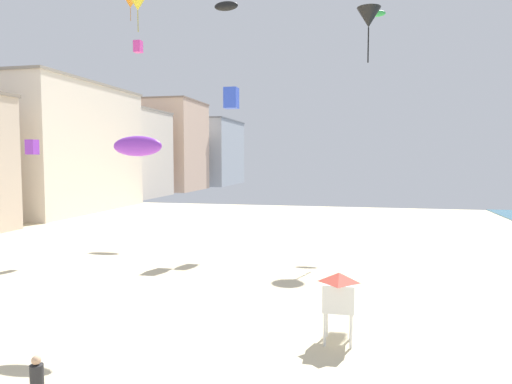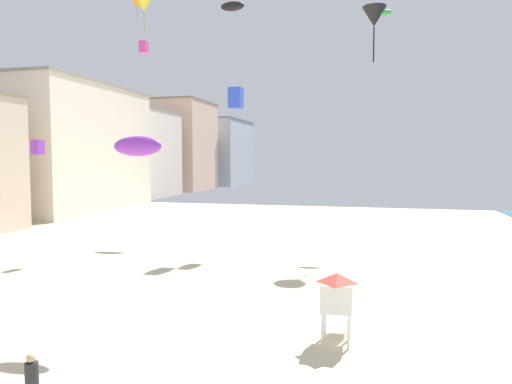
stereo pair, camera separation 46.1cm
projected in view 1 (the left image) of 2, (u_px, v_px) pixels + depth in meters
The scene contains 15 objects.
boardwalk_hotel_mid at pixel (51, 148), 58.40m from camera, with size 14.30×22.05×15.68m.
boardwalk_hotel_far at pixel (130, 154), 78.41m from camera, with size 10.31×13.62×14.54m.
boardwalk_hotel_distant at pixel (170, 146), 95.06m from camera, with size 11.96×15.16×18.03m.
boardwalk_hotel_furthest at pixel (204, 152), 115.75m from camera, with size 15.63×21.22×15.81m.
kite_flyer at pixel (37, 383), 11.84m from camera, with size 0.34×0.34×1.64m.
lifeguard_stand at pixel (339, 292), 16.66m from camera, with size 1.10×1.10×2.55m.
kite_purple_box at pixel (32, 147), 27.21m from camera, with size 0.55×0.55×0.87m.
kite_black_parafoil at pixel (226, 6), 43.53m from camera, with size 2.28×0.63×0.89m.
kite_yellow_delta at pixel (138, 5), 37.89m from camera, with size 1.17×1.17×2.67m.
kite_magenta_box at pixel (138, 47), 35.17m from camera, with size 0.56×0.56×0.88m.
kite_orange_delta at pixel (130, 4), 42.57m from camera, with size 0.82×0.82×1.87m.
kite_black_delta at pixel (369, 18), 34.22m from camera, with size 1.75×1.75×3.97m.
kite_green_parafoil_2 at pixel (377, 14), 38.18m from camera, with size 1.36×0.38×0.53m.
kite_purple_parafoil at pixel (138, 146), 18.39m from camera, with size 2.06×0.57×0.80m.
kite_blue_box at pixel (231, 98), 33.00m from camera, with size 0.93×0.93×1.46m.
Camera 1 is at (8.26, -3.63, 6.63)m, focal length 32.77 mm.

